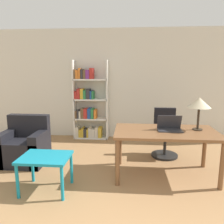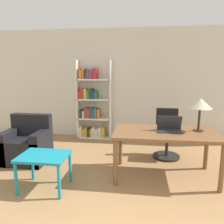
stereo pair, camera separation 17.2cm
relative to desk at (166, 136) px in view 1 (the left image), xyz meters
name	(u,v)px [view 1 (the left image)]	position (x,y,z in m)	size (l,w,h in m)	color
wall_back	(124,85)	(-0.74, 2.09, 0.69)	(8.00, 0.06, 2.70)	silver
desk	(166,136)	(0.00, 0.00, 0.00)	(1.61, 0.88, 0.76)	brown
laptop	(170,127)	(0.06, 0.03, 0.15)	(0.38, 0.24, 0.24)	#2D2D33
table_lamp	(199,103)	(0.51, 0.10, 0.52)	(0.36, 0.36, 0.52)	#2D2319
office_chair	(165,134)	(0.13, 0.88, -0.23)	(0.52, 0.52, 0.96)	black
side_table_blue	(45,161)	(-1.75, -0.61, -0.22)	(0.68, 0.53, 0.52)	teal
armchair	(25,147)	(-2.50, 0.30, -0.36)	(0.78, 0.66, 0.87)	black
bookshelf	(88,106)	(-1.61, 1.90, 0.17)	(0.86, 0.28, 1.95)	white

